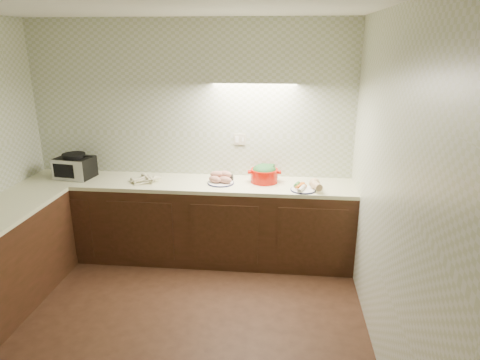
# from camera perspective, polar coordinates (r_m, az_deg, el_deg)

# --- Properties ---
(room) EXTENTS (3.60, 3.60, 2.60)m
(room) POSITION_cam_1_polar(r_m,az_deg,el_deg) (3.10, -13.67, 3.99)
(room) COLOR black
(room) RESTS_ON ground
(counter) EXTENTS (3.60, 3.60, 0.90)m
(counter) POSITION_cam_1_polar(r_m,az_deg,el_deg) (4.34, -18.20, -8.95)
(counter) COLOR black
(counter) RESTS_ON ground
(toaster_oven) EXTENTS (0.42, 0.35, 0.27)m
(toaster_oven) POSITION_cam_1_polar(r_m,az_deg,el_deg) (5.10, -21.17, 1.70)
(toaster_oven) COLOR black
(toaster_oven) RESTS_ON counter
(parsnip_pile) EXTENTS (0.33, 0.36, 0.07)m
(parsnip_pile) POSITION_cam_1_polar(r_m,az_deg,el_deg) (4.75, -12.63, 0.11)
(parsnip_pile) COLOR beige
(parsnip_pile) RESTS_ON counter
(sweet_potato_plate) EXTENTS (0.28, 0.28, 0.13)m
(sweet_potato_plate) POSITION_cam_1_polar(r_m,az_deg,el_deg) (4.59, -2.59, 0.16)
(sweet_potato_plate) COLOR #13153B
(sweet_potato_plate) RESTS_ON counter
(onion_bowl) EXTENTS (0.14, 0.14, 0.10)m
(onion_bowl) POSITION_cam_1_polar(r_m,az_deg,el_deg) (4.71, -1.74, 0.50)
(onion_bowl) COLOR black
(onion_bowl) RESTS_ON counter
(dutch_oven) EXTENTS (0.36, 0.32, 0.20)m
(dutch_oven) POSITION_cam_1_polar(r_m,az_deg,el_deg) (4.61, 3.26, 0.89)
(dutch_oven) COLOR #B80F03
(dutch_oven) RESTS_ON counter
(veg_plate) EXTENTS (0.32, 0.30, 0.12)m
(veg_plate) POSITION_cam_1_polar(r_m,az_deg,el_deg) (4.43, 9.06, -0.78)
(veg_plate) COLOR #13153B
(veg_plate) RESTS_ON counter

